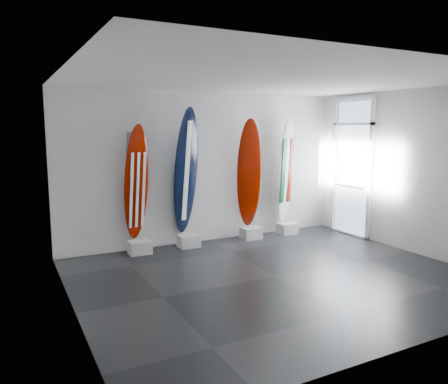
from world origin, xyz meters
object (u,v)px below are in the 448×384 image
surfboard_italy (286,171)px  surfboard_navy (186,172)px  surfboard_usa (136,183)px  surfboard_swiss (249,173)px

surfboard_italy → surfboard_navy: bearing=161.5°
surfboard_navy → surfboard_italy: 2.33m
surfboard_usa → surfboard_italy: 3.30m
surfboard_usa → surfboard_swiss: surfboard_swiss is taller
surfboard_navy → surfboard_italy: (2.33, 0.00, -0.08)m
surfboard_usa → surfboard_italy: (3.30, 0.00, 0.08)m
surfboard_swiss → surfboard_italy: size_ratio=0.99×
surfboard_usa → surfboard_navy: bearing=-10.8°
surfboard_navy → surfboard_italy: size_ratio=1.08×
surfboard_navy → surfboard_swiss: bearing=-17.2°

